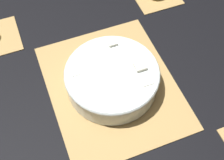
# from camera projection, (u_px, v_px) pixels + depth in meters

# --- Properties ---
(ground_plane) EXTENTS (6.00, 6.00, 0.00)m
(ground_plane) POSITION_uv_depth(u_px,v_px,m) (112.00, 86.00, 0.88)
(ground_plane) COLOR black
(bamboo_mat_center) EXTENTS (0.42, 0.34, 0.01)m
(bamboo_mat_center) POSITION_uv_depth(u_px,v_px,m) (112.00, 86.00, 0.87)
(bamboo_mat_center) COLOR #A8844C
(bamboo_mat_center) RESTS_ON ground_plane
(fruit_salad_bowl) EXTENTS (0.26, 0.26, 0.08)m
(fruit_salad_bowl) POSITION_uv_depth(u_px,v_px,m) (112.00, 78.00, 0.84)
(fruit_salad_bowl) COLOR silver
(fruit_salad_bowl) RESTS_ON bamboo_mat_center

